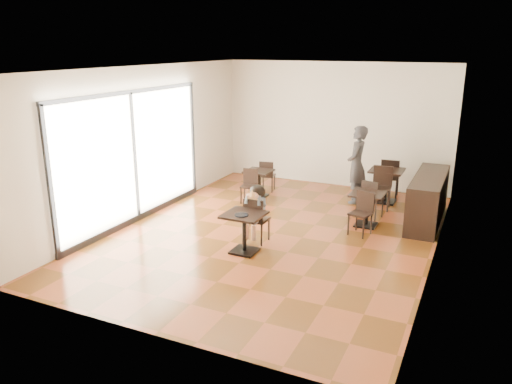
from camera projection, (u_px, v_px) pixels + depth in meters
The scene contains 23 objects.
floor at pixel (274, 233), 9.94m from camera, with size 6.00×8.00×0.01m, color brown.
ceiling at pixel (276, 68), 9.02m from camera, with size 6.00×8.00×0.01m, color silver.
wall_back at pixel (335, 125), 12.96m from camera, with size 6.00×0.01×3.20m, color silver.
wall_front at pixel (147, 219), 6.00m from camera, with size 6.00×0.01×3.20m, color silver.
wall_left at pixel (146, 142), 10.69m from camera, with size 0.01×8.00×3.20m, color silver.
wall_right at pixel (442, 171), 8.27m from camera, with size 0.01×8.00×3.20m, color silver.
storefront_window at pixel (133, 156), 10.30m from camera, with size 0.04×4.50×2.60m, color white.
child_table at pixel (244, 233), 8.93m from camera, with size 0.70×0.70×0.74m, color black, non-canonical shape.
child_chair at pixel (257, 220), 9.39m from camera, with size 0.40×0.40×0.88m, color black, non-canonical shape.
child at pixel (257, 214), 9.36m from camera, with size 0.40×0.56×1.11m, color slate, non-canonical shape.
plate at pixel (242, 215), 8.74m from camera, with size 0.25×0.25×0.01m, color black.
pizza_slice at pixel (253, 196), 9.08m from camera, with size 0.26×0.20×0.06m, color tan, non-canonical shape.
adult_patron at pixel (357, 165), 11.63m from camera, with size 0.67×0.44×1.83m, color #343338.
cafe_table_mid at pixel (367, 209), 10.25m from camera, with size 0.67×0.67×0.71m, color black, non-canonical shape.
cafe_table_left at pixel (259, 183), 12.24m from camera, with size 0.62×0.62×0.66m, color black, non-canonical shape.
cafe_table_back at pixel (386, 186), 11.78m from camera, with size 0.75×0.75×0.80m, color black, non-canonical shape.
chair_mid_a at pixel (373, 199), 10.71m from camera, with size 0.38×0.38×0.85m, color black, non-canonical shape.
chair_mid_b at pixel (360, 214), 9.75m from camera, with size 0.38×0.38×0.85m, color black, non-canonical shape.
chair_left_a at pixel (268, 176), 12.70m from camera, with size 0.36×0.36×0.79m, color black, non-canonical shape.
chair_left_b at pixel (249, 186), 11.74m from camera, with size 0.36×0.36×0.79m, color black, non-canonical shape.
chair_back_a at pixel (390, 178), 12.20m from camera, with size 0.43×0.43×0.96m, color black, non-canonical shape.
chair_back_b at pixel (381, 188), 11.28m from camera, with size 0.43×0.43×0.96m, color black, non-canonical shape.
service_counter at pixel (428, 199), 10.46m from camera, with size 0.60×2.40×1.00m, color black.
Camera 1 is at (3.58, -8.58, 3.62)m, focal length 35.00 mm.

